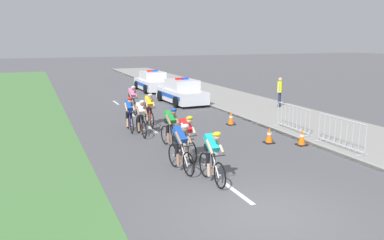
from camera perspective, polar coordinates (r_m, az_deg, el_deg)
The scene contains 20 objects.
ground_plane at distance 9.55m, azimuth 10.56°, elevation -13.09°, with size 160.00×160.00×0.00m, color #56565B.
sidewalk_slab at distance 24.66m, azimuth 7.18°, elevation 2.46°, with size 4.67×60.00×0.12m, color gray.
kerb_edge at distance 23.66m, azimuth 2.39°, elevation 2.16°, with size 0.16×60.00×0.13m, color #9E9E99.
lane_markings_centre at distance 15.88m, azimuth -3.77°, elevation -2.82°, with size 0.14×21.60×0.01m.
cyclist_lead at distance 11.04m, azimuth 2.92°, elevation -5.09°, with size 0.42×1.72×1.56m.
cyclist_second at distance 11.94m, azimuth -1.58°, elevation -3.78°, with size 0.45×1.72×1.56m.
cyclist_third at distance 13.13m, azimuth -0.81°, elevation -2.36°, with size 0.42×1.72×1.56m.
cyclist_fourth at distance 14.57m, azimuth -3.06°, elevation -0.96°, with size 0.45×1.72×1.56m.
cyclist_fifth at distance 16.45m, azimuth -7.32°, elevation 0.42°, with size 0.42×1.72×1.56m.
cyclist_sixth at distance 17.36m, azimuth -8.96°, elevation 0.96°, with size 0.43×1.72×1.56m.
cyclist_seventh at distance 18.33m, azimuth -6.15°, elevation 1.60°, with size 0.43×1.72×1.56m.
cyclist_eighth at distance 21.34m, azimuth -8.54°, elevation 2.96°, with size 0.42×1.72×1.56m.
police_car_nearest at distance 24.61m, azimuth -1.53°, elevation 3.98°, with size 2.15×4.47×1.59m.
police_car_second at distance 30.60m, azimuth -5.71°, elevation 5.44°, with size 2.01×4.41×1.59m.
crowd_barrier_front at distance 15.08m, azimuth 20.53°, elevation -1.81°, with size 0.51×2.32×1.07m.
crowd_barrier_middle at distance 17.30m, azimuth 14.24°, elevation 0.23°, with size 0.57×2.32×1.07m.
traffic_cone_near at distance 15.55m, azimuth 11.01°, elevation -2.15°, with size 0.36×0.36×0.64m.
traffic_cone_mid at distance 18.57m, azimuth 5.61°, elevation 0.25°, with size 0.36×0.36×0.64m.
traffic_cone_far at distance 15.52m, azimuth 15.47°, elevation -2.39°, with size 0.36×0.36×0.64m.
spectator_closest at distance 23.08m, azimuth 12.46°, elevation 4.21°, with size 0.41×0.43×1.68m.
Camera 1 is at (-4.76, -7.26, 3.96)m, focal length 37.24 mm.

